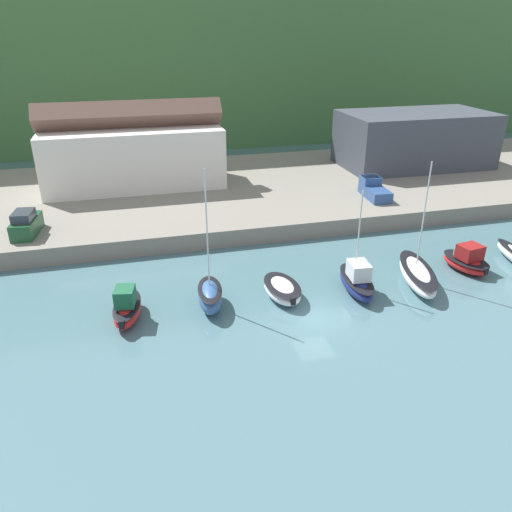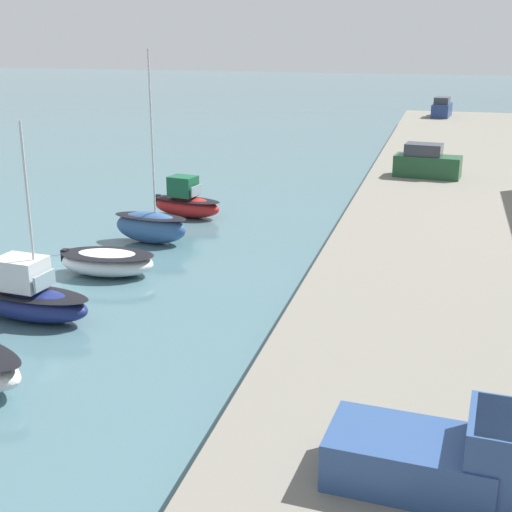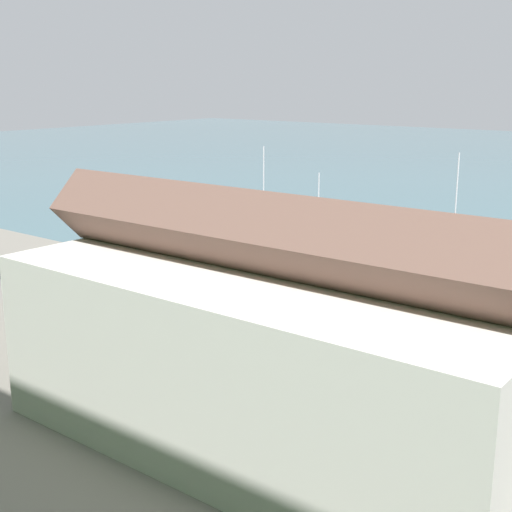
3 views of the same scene
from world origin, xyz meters
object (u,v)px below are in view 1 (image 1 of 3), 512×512
object	(u,v)px
moored_boat_2	(282,290)
moored_boat_4	(417,275)
moored_boat_1	(210,296)
moored_boat_0	(127,308)
pickup_truck_1	(373,189)
moored_boat_5	(467,261)
parked_car_1	(26,224)
moored_boat_3	(357,281)

from	to	relation	value
moored_boat_2	moored_boat_4	distance (m)	10.69
moored_boat_1	moored_boat_2	distance (m)	5.33
moored_boat_1	moored_boat_2	size ratio (longest dim) A/B	2.16
moored_boat_0	moored_boat_4	size ratio (longest dim) A/B	0.50
moored_boat_0	moored_boat_1	size ratio (longest dim) A/B	0.47
pickup_truck_1	moored_boat_0	bearing A→B (deg)	-144.40
moored_boat_4	moored_boat_0	bearing A→B (deg)	-165.17
moored_boat_5	pickup_truck_1	distance (m)	15.06
moored_boat_0	parked_car_1	bearing A→B (deg)	130.86
moored_boat_3	moored_boat_5	distance (m)	10.29
pickup_truck_1	moored_boat_3	bearing A→B (deg)	-115.72
pickup_truck_1	parked_car_1	bearing A→B (deg)	-172.31
moored_boat_0	pickup_truck_1	size ratio (longest dim) A/B	0.97
moored_boat_1	moored_boat_0	bearing A→B (deg)	-172.05
moored_boat_2	moored_boat_0	bearing A→B (deg)	177.62
moored_boat_4	parked_car_1	world-z (taller)	moored_boat_4
parked_car_1	moored_boat_3	bearing A→B (deg)	-23.05
moored_boat_3	moored_boat_4	distance (m)	5.07
moored_boat_0	moored_boat_2	world-z (taller)	moored_boat_0
moored_boat_2	moored_boat_5	bearing A→B (deg)	-1.48
moored_boat_3	moored_boat_4	size ratio (longest dim) A/B	0.82
moored_boat_5	moored_boat_3	bearing A→B (deg)	176.55
moored_boat_0	pickup_truck_1	xyz separation A→B (m)	(25.89, 15.73, 1.53)
moored_boat_0	moored_boat_3	xyz separation A→B (m)	(16.59, -0.35, 0.02)
moored_boat_0	moored_boat_3	size ratio (longest dim) A/B	0.61
moored_boat_4	moored_boat_5	xyz separation A→B (m)	(5.15, 1.13, 0.02)
moored_boat_2	parked_car_1	bearing A→B (deg)	141.00
moored_boat_5	pickup_truck_1	xyz separation A→B (m)	(-0.92, 14.94, 1.64)
parked_car_1	pickup_truck_1	distance (m)	33.92
moored_boat_2	moored_boat_3	size ratio (longest dim) A/B	0.60
parked_car_1	moored_boat_1	bearing A→B (deg)	-38.14
moored_boat_1	moored_boat_3	xyz separation A→B (m)	(10.92, -0.48, -0.00)
pickup_truck_1	moored_boat_1	bearing A→B (deg)	-138.03
moored_boat_1	parked_car_1	distance (m)	19.33
moored_boat_0	moored_boat_4	xyz separation A→B (m)	(21.66, -0.35, -0.13)
moored_boat_0	moored_boat_5	size ratio (longest dim) A/B	1.01
parked_car_1	pickup_truck_1	bearing A→B (deg)	10.15
moored_boat_3	moored_boat_5	world-z (taller)	moored_boat_3
moored_boat_0	moored_boat_4	bearing A→B (deg)	9.81
moored_boat_0	moored_boat_1	distance (m)	5.67
moored_boat_3	pickup_truck_1	world-z (taller)	moored_boat_3
moored_boat_1	moored_boat_5	size ratio (longest dim) A/B	2.14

